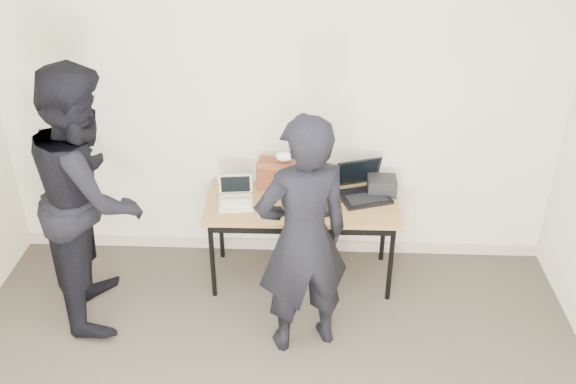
# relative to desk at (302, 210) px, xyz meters

# --- Properties ---
(room) EXTENTS (4.60, 4.60, 2.80)m
(room) POSITION_rel_desk_xyz_m (-0.20, -1.84, 0.69)
(room) COLOR #403830
(room) RESTS_ON ground
(desk) EXTENTS (1.51, 0.67, 0.72)m
(desk) POSITION_rel_desk_xyz_m (0.00, 0.00, 0.00)
(desk) COLOR olive
(desk) RESTS_ON ground
(laptop_beige) EXTENTS (0.29, 0.28, 0.21)m
(laptop_beige) POSITION_rel_desk_xyz_m (-0.51, -0.03, 0.10)
(laptop_beige) COLOR #BEB898
(laptop_beige) RESTS_ON desk
(laptop_center) EXTENTS (0.42, 0.41, 0.27)m
(laptop_center) POSITION_rel_desk_xyz_m (0.03, -0.04, 0.12)
(laptop_center) COLOR black
(laptop_center) RESTS_ON desk
(laptop_right) EXTENTS (0.47, 0.46, 0.28)m
(laptop_right) POSITION_rel_desk_xyz_m (0.47, 0.14, 0.12)
(laptop_right) COLOR black
(laptop_right) RESTS_ON desk
(leather_satchel) EXTENTS (0.38, 0.23, 0.25)m
(leather_satchel) POSITION_rel_desk_xyz_m (-0.18, 0.23, 0.19)
(leather_satchel) COLOR #632D19
(leather_satchel) RESTS_ON desk
(tissue) EXTENTS (0.14, 0.12, 0.08)m
(tissue) POSITION_rel_desk_xyz_m (-0.15, 0.23, 0.34)
(tissue) COLOR white
(tissue) RESTS_ON leather_satchel
(equipment_box) EXTENTS (0.23, 0.19, 0.13)m
(equipment_box) POSITION_rel_desk_xyz_m (0.63, 0.19, 0.12)
(equipment_box) COLOR black
(equipment_box) RESTS_ON desk
(power_brick) EXTENTS (0.09, 0.07, 0.03)m
(power_brick) POSITION_rel_desk_xyz_m (-0.22, -0.17, 0.08)
(power_brick) COLOR black
(power_brick) RESTS_ON desk
(cables) EXTENTS (1.14, 0.49, 0.01)m
(cables) POSITION_rel_desk_xyz_m (0.05, 0.01, 0.06)
(cables) COLOR silver
(cables) RESTS_ON desk
(person_typist) EXTENTS (0.76, 0.63, 1.79)m
(person_typist) POSITION_rel_desk_xyz_m (0.02, -0.75, 0.23)
(person_typist) COLOR black
(person_typist) RESTS_ON ground
(person_observer) EXTENTS (0.92, 1.09, 1.97)m
(person_observer) POSITION_rel_desk_xyz_m (-1.51, -0.40, 0.32)
(person_observer) COLOR black
(person_observer) RESTS_ON ground
(baseboard) EXTENTS (4.50, 0.03, 0.10)m
(baseboard) POSITION_rel_desk_xyz_m (-0.20, 0.40, -0.61)
(baseboard) COLOR #BCB09B
(baseboard) RESTS_ON ground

